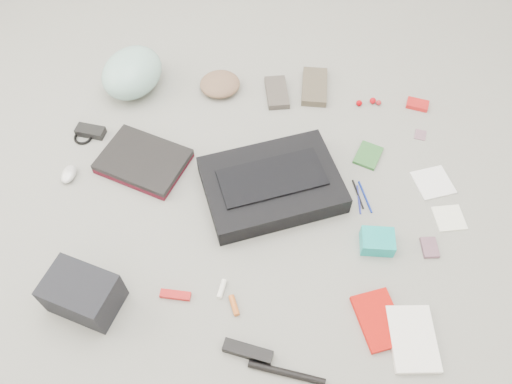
# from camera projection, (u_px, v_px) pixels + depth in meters

# --- Properties ---
(ground_plane) EXTENTS (4.00, 4.00, 0.00)m
(ground_plane) POSITION_uv_depth(u_px,v_px,m) (256.00, 199.00, 1.89)
(ground_plane) COLOR gray
(messenger_bag) EXTENTS (0.59, 0.52, 0.08)m
(messenger_bag) POSITION_uv_depth(u_px,v_px,m) (272.00, 185.00, 1.88)
(messenger_bag) COLOR black
(messenger_bag) RESTS_ON ground_plane
(bag_flap) EXTENTS (0.43, 0.31, 0.01)m
(bag_flap) POSITION_uv_depth(u_px,v_px,m) (272.00, 177.00, 1.84)
(bag_flap) COLOR black
(bag_flap) RESTS_ON messenger_bag
(laptop_sleeve) EXTENTS (0.38, 0.33, 0.02)m
(laptop_sleeve) POSITION_uv_depth(u_px,v_px,m) (144.00, 163.00, 1.97)
(laptop_sleeve) COLOR #57101D
(laptop_sleeve) RESTS_ON ground_plane
(laptop) EXTENTS (0.38, 0.33, 0.02)m
(laptop) POSITION_uv_depth(u_px,v_px,m) (143.00, 159.00, 1.95)
(laptop) COLOR black
(laptop) RESTS_ON laptop_sleeve
(bike_helmet) EXTENTS (0.32, 0.36, 0.18)m
(bike_helmet) POSITION_uv_depth(u_px,v_px,m) (132.00, 73.00, 2.15)
(bike_helmet) COLOR #9FD6CA
(bike_helmet) RESTS_ON ground_plane
(beanie) EXTENTS (0.22, 0.21, 0.06)m
(beanie) POSITION_uv_depth(u_px,v_px,m) (220.00, 84.00, 2.19)
(beanie) COLOR #87644B
(beanie) RESTS_ON ground_plane
(mitten_left) EXTENTS (0.13, 0.20, 0.03)m
(mitten_left) POSITION_uv_depth(u_px,v_px,m) (277.00, 92.00, 2.19)
(mitten_left) COLOR #534B44
(mitten_left) RESTS_ON ground_plane
(mitten_right) EXTENTS (0.11, 0.22, 0.03)m
(mitten_right) POSITION_uv_depth(u_px,v_px,m) (314.00, 87.00, 2.20)
(mitten_right) COLOR brown
(mitten_right) RESTS_ON ground_plane
(power_brick) EXTENTS (0.12, 0.07, 0.03)m
(power_brick) POSITION_uv_depth(u_px,v_px,m) (91.00, 131.00, 2.06)
(power_brick) COLOR black
(power_brick) RESTS_ON ground_plane
(cable_coil) EXTENTS (0.10, 0.10, 0.01)m
(cable_coil) POSITION_uv_depth(u_px,v_px,m) (83.00, 137.00, 2.05)
(cable_coil) COLOR black
(cable_coil) RESTS_ON ground_plane
(mouse) EXTENTS (0.06, 0.09, 0.03)m
(mouse) POSITION_uv_depth(u_px,v_px,m) (69.00, 174.00, 1.93)
(mouse) COLOR silver
(mouse) RESTS_ON ground_plane
(camera_bag) EXTENTS (0.25, 0.21, 0.14)m
(camera_bag) POSITION_uv_depth(u_px,v_px,m) (83.00, 294.00, 1.60)
(camera_bag) COLOR black
(camera_bag) RESTS_ON ground_plane
(multitool) EXTENTS (0.10, 0.03, 0.02)m
(multitool) POSITION_uv_depth(u_px,v_px,m) (175.00, 295.00, 1.66)
(multitool) COLOR #B51514
(multitool) RESTS_ON ground_plane
(toiletry_tube_white) EXTENTS (0.03, 0.07, 0.02)m
(toiletry_tube_white) POSITION_uv_depth(u_px,v_px,m) (222.00, 289.00, 1.68)
(toiletry_tube_white) COLOR white
(toiletry_tube_white) RESTS_ON ground_plane
(toiletry_tube_orange) EXTENTS (0.05, 0.07, 0.02)m
(toiletry_tube_orange) POSITION_uv_depth(u_px,v_px,m) (234.00, 305.00, 1.64)
(toiletry_tube_orange) COLOR #CA6023
(toiletry_tube_orange) RESTS_ON ground_plane
(u_lock) EXTENTS (0.16, 0.07, 0.03)m
(u_lock) POSITION_uv_depth(u_px,v_px,m) (248.00, 351.00, 1.55)
(u_lock) COLOR black
(u_lock) RESTS_ON ground_plane
(bike_pump) EXTENTS (0.24, 0.05, 0.02)m
(bike_pump) POSITION_uv_depth(u_px,v_px,m) (286.00, 373.00, 1.52)
(bike_pump) COLOR black
(bike_pump) RESTS_ON ground_plane
(book_red) EXTENTS (0.19, 0.23, 0.02)m
(book_red) POSITION_uv_depth(u_px,v_px,m) (379.00, 320.00, 1.61)
(book_red) COLOR red
(book_red) RESTS_ON ground_plane
(book_white) EXTENTS (0.17, 0.23, 0.02)m
(book_white) POSITION_uv_depth(u_px,v_px,m) (413.00, 339.00, 1.58)
(book_white) COLOR white
(book_white) RESTS_ON ground_plane
(notepad) EXTENTS (0.13, 0.14, 0.01)m
(notepad) POSITION_uv_depth(u_px,v_px,m) (368.00, 155.00, 2.00)
(notepad) COLOR #2E652E
(notepad) RESTS_ON ground_plane
(pen_blue) EXTENTS (0.02, 0.13, 0.01)m
(pen_blue) POSITION_uv_depth(u_px,v_px,m) (359.00, 200.00, 1.88)
(pen_blue) COLOR #28329A
(pen_blue) RESTS_ON ground_plane
(pen_black) EXTENTS (0.05, 0.13, 0.01)m
(pen_black) POSITION_uv_depth(u_px,v_px,m) (358.00, 194.00, 1.90)
(pen_black) COLOR black
(pen_black) RESTS_ON ground_plane
(pen_navy) EXTENTS (0.05, 0.14, 0.01)m
(pen_navy) POSITION_uv_depth(u_px,v_px,m) (365.00, 197.00, 1.89)
(pen_navy) COLOR navy
(pen_navy) RESTS_ON ground_plane
(accordion_wallet) EXTENTS (0.12, 0.10, 0.06)m
(accordion_wallet) POSITION_uv_depth(u_px,v_px,m) (377.00, 241.00, 1.75)
(accordion_wallet) COLOR #15B1AB
(accordion_wallet) RESTS_ON ground_plane
(card_deck) EXTENTS (0.06, 0.09, 0.01)m
(card_deck) POSITION_uv_depth(u_px,v_px,m) (430.00, 248.00, 1.76)
(card_deck) COLOR #825769
(card_deck) RESTS_ON ground_plane
(napkin_top) EXTENTS (0.17, 0.17, 0.01)m
(napkin_top) POSITION_uv_depth(u_px,v_px,m) (433.00, 183.00, 1.93)
(napkin_top) COLOR white
(napkin_top) RESTS_ON ground_plane
(napkin_bottom) EXTENTS (0.13, 0.13, 0.01)m
(napkin_bottom) POSITION_uv_depth(u_px,v_px,m) (449.00, 218.00, 1.84)
(napkin_bottom) COLOR white
(napkin_bottom) RESTS_ON ground_plane
(lollipop_a) EXTENTS (0.03, 0.03, 0.03)m
(lollipop_a) POSITION_uv_depth(u_px,v_px,m) (359.00, 103.00, 2.15)
(lollipop_a) COLOR #A90006
(lollipop_a) RESTS_ON ground_plane
(lollipop_b) EXTENTS (0.04, 0.04, 0.03)m
(lollipop_b) POSITION_uv_depth(u_px,v_px,m) (373.00, 101.00, 2.16)
(lollipop_b) COLOR #BA0710
(lollipop_b) RESTS_ON ground_plane
(lollipop_c) EXTENTS (0.02, 0.02, 0.02)m
(lollipop_c) POSITION_uv_depth(u_px,v_px,m) (379.00, 103.00, 2.15)
(lollipop_c) COLOR maroon
(lollipop_c) RESTS_ON ground_plane
(altoids_tin) EXTENTS (0.10, 0.08, 0.02)m
(altoids_tin) POSITION_uv_depth(u_px,v_px,m) (417.00, 104.00, 2.15)
(altoids_tin) COLOR red
(altoids_tin) RESTS_ON ground_plane
(stamp_sheet) EXTENTS (0.06, 0.06, 0.00)m
(stamp_sheet) POSITION_uv_depth(u_px,v_px,m) (420.00, 135.00, 2.06)
(stamp_sheet) COLOR gray
(stamp_sheet) RESTS_ON ground_plane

